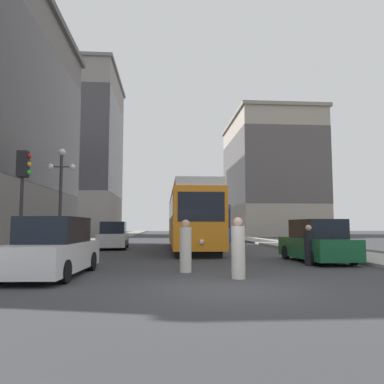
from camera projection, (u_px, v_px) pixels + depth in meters
name	position (u px, v px, depth m)	size (l,w,h in m)	color
ground_plane	(227.00, 289.00, 9.09)	(200.00, 200.00, 0.00)	#38383A
sidewalk_left	(115.00, 237.00, 48.25)	(3.20, 120.00, 0.15)	gray
sidewalk_right	(235.00, 237.00, 49.41)	(3.20, 120.00, 0.15)	gray
streetcar	(190.00, 217.00, 24.40)	(2.66, 14.31, 3.89)	black
transit_bus	(208.00, 222.00, 39.48)	(2.65, 12.83, 3.45)	black
parked_car_left_near	(113.00, 236.00, 25.14)	(2.04, 4.34, 1.82)	black
parked_car_left_mid	(53.00, 249.00, 11.55)	(2.07, 4.81, 1.82)	black
parked_car_right_far	(317.00, 242.00, 15.99)	(2.02, 4.57, 1.82)	black
pedestrian_crossing_near	(309.00, 247.00, 14.56)	(0.35, 0.35, 1.58)	black
pedestrian_crossing_far	(186.00, 248.00, 12.50)	(0.39, 0.39, 1.76)	beige
pedestrian_on_sidewalk	(238.00, 250.00, 10.99)	(0.40, 0.40, 1.80)	beige
traffic_light_near_left	(23.00, 177.00, 13.46)	(0.47, 0.36, 4.10)	#232328
lamp_post_left_near	(61.00, 184.00, 19.17)	(1.41, 0.36, 5.39)	#333338
building_left_midblock	(75.00, 152.00, 61.06)	(14.08, 18.27, 26.48)	gray
building_right_corner	(270.00, 175.00, 60.85)	(12.93, 19.17, 18.97)	#A89E8E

